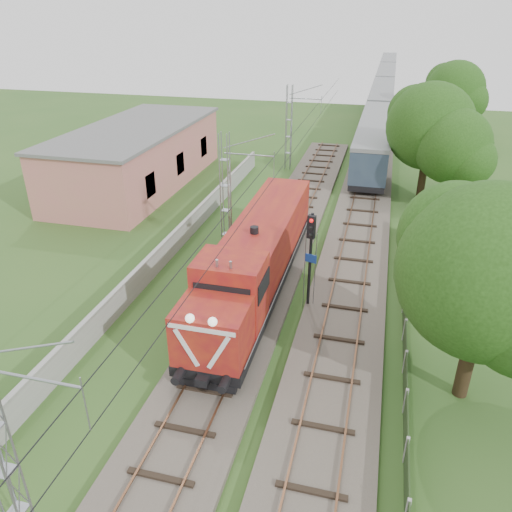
# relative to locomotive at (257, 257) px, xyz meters

# --- Properties ---
(ground) EXTENTS (140.00, 140.00, 0.00)m
(ground) POSITION_rel_locomotive_xyz_m (0.00, -7.97, -2.29)
(ground) COLOR #2C531F
(ground) RESTS_ON ground
(track_main) EXTENTS (4.20, 70.00, 0.45)m
(track_main) POSITION_rel_locomotive_xyz_m (0.00, -0.97, -2.11)
(track_main) COLOR #6B6054
(track_main) RESTS_ON ground
(track_side) EXTENTS (4.20, 80.00, 0.45)m
(track_side) POSITION_rel_locomotive_xyz_m (5.00, 12.03, -2.11)
(track_side) COLOR #6B6054
(track_side) RESTS_ON ground
(catenary) EXTENTS (3.31, 70.00, 8.00)m
(catenary) POSITION_rel_locomotive_xyz_m (-2.95, 4.03, 1.76)
(catenary) COLOR gray
(catenary) RESTS_ON ground
(boundary_wall) EXTENTS (0.25, 40.00, 1.50)m
(boundary_wall) POSITION_rel_locomotive_xyz_m (-6.50, 4.03, -1.54)
(boundary_wall) COLOR #9E9E99
(boundary_wall) RESTS_ON ground
(station_building) EXTENTS (8.40, 20.40, 5.22)m
(station_building) POSITION_rel_locomotive_xyz_m (-15.00, 16.03, 0.34)
(station_building) COLOR #B47161
(station_building) RESTS_ON ground
(fence) EXTENTS (0.12, 32.00, 1.20)m
(fence) POSITION_rel_locomotive_xyz_m (8.00, -4.97, -1.69)
(fence) COLOR black
(fence) RESTS_ON ground
(locomotive) EXTENTS (3.08, 17.59, 4.47)m
(locomotive) POSITION_rel_locomotive_xyz_m (0.00, 0.00, 0.00)
(locomotive) COLOR black
(locomotive) RESTS_ON ground
(coach_rake) EXTENTS (3.14, 93.70, 3.63)m
(coach_rake) POSITION_rel_locomotive_xyz_m (5.00, 63.68, 0.30)
(coach_rake) COLOR black
(coach_rake) RESTS_ON ground
(signal_post) EXTENTS (0.60, 0.47, 5.48)m
(signal_post) POSITION_rel_locomotive_xyz_m (3.03, -0.89, 1.47)
(signal_post) COLOR black
(signal_post) RESTS_ON ground
(tree_a) EXTENTS (7.08, 6.75, 9.18)m
(tree_a) POSITION_rel_locomotive_xyz_m (10.35, -5.77, 3.44)
(tree_a) COLOR #382B16
(tree_a) RESTS_ON ground
(tree_b) EXTENTS (6.07, 5.78, 7.87)m
(tree_b) POSITION_rel_locomotive_xyz_m (11.21, 16.84, 2.62)
(tree_b) COLOR #382B16
(tree_b) RESTS_ON ground
(tree_c) EXTENTS (7.26, 6.91, 9.41)m
(tree_c) POSITION_rel_locomotive_xyz_m (9.54, 18.74, 3.58)
(tree_c) COLOR #382B16
(tree_c) RESTS_ON ground
(tree_d) EXTENTS (7.02, 6.68, 9.09)m
(tree_d) POSITION_rel_locomotive_xyz_m (13.38, 40.39, 3.39)
(tree_d) COLOR #382B16
(tree_d) RESTS_ON ground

